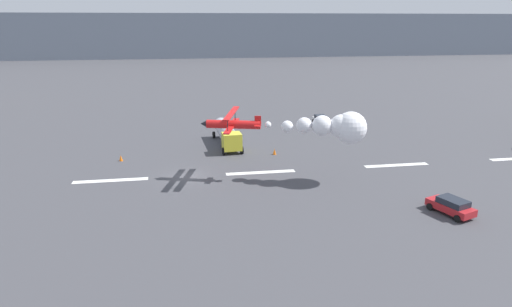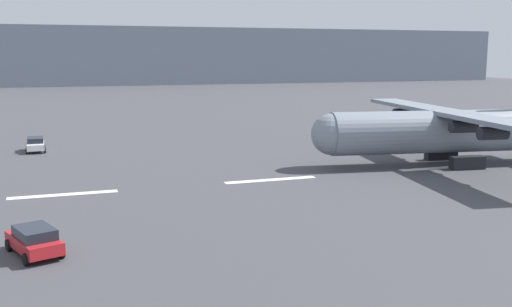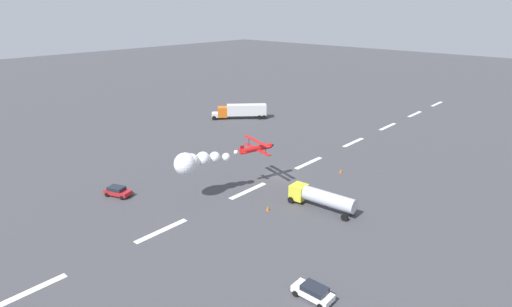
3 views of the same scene
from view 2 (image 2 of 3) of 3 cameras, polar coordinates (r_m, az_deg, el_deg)
runway_stripe_6 at (r=47.11m, az=-18.03°, el=-3.78°), size 8.00×0.90×0.01m
runway_stripe_7 at (r=50.06m, az=1.42°, el=-2.55°), size 8.00×0.90×0.01m
runway_stripe_8 at (r=57.86m, az=17.12°, el=-1.33°), size 8.00×0.90×0.01m
cargo_transport_plane at (r=58.79m, az=16.82°, el=2.20°), size 24.59×30.99×11.25m
followme_car_yellow at (r=33.56m, az=-20.55°, el=-7.79°), size 3.10×4.51×1.52m
airport_staff_sedan at (r=69.04m, az=-20.45°, el=0.86°), size 2.12×4.27×1.52m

